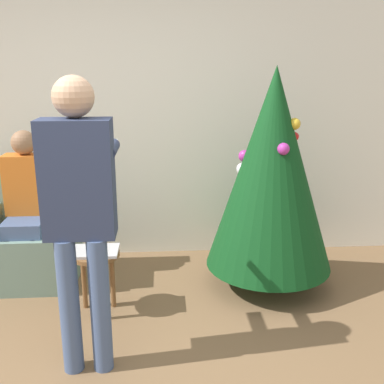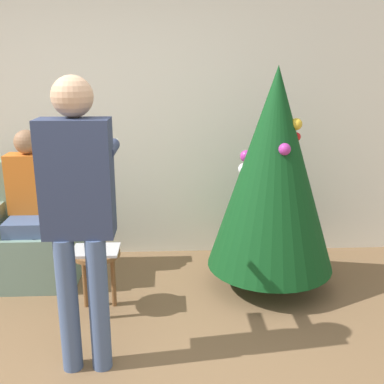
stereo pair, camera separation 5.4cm
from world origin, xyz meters
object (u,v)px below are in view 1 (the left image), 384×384
(christmas_tree, at_px, (272,170))
(person_seated, at_px, (27,201))
(person_standing, at_px, (79,202))
(side_stool, at_px, (96,264))
(armchair, at_px, (32,240))

(christmas_tree, relative_size, person_seated, 1.40)
(person_standing, xyz_separation_m, side_stool, (-0.03, 0.61, -0.66))
(side_stool, bearing_deg, armchair, 136.92)
(side_stool, bearing_deg, person_seated, 138.19)
(christmas_tree, xyz_separation_m, person_seated, (-1.99, 0.22, -0.28))
(person_standing, distance_m, side_stool, 0.90)
(christmas_tree, relative_size, side_stool, 3.75)
(armchair, height_order, person_standing, person_standing)
(armchair, distance_m, person_seated, 0.35)
(armchair, distance_m, side_stool, 0.86)
(person_seated, height_order, side_stool, person_seated)
(christmas_tree, distance_m, side_stool, 1.53)
(christmas_tree, bearing_deg, person_standing, -144.48)
(person_standing, bearing_deg, person_seated, 119.27)
(christmas_tree, bearing_deg, person_seated, 173.78)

